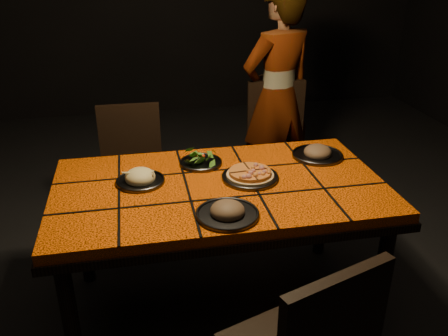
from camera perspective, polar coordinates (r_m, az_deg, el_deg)
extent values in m
cube|color=black|center=(2.74, -0.48, -16.37)|extent=(6.00, 7.00, 0.04)
cube|color=#FF5C08|center=(2.32, -0.54, -2.44)|extent=(1.60, 0.90, 0.05)
cube|color=black|center=(2.34, -0.54, -3.42)|extent=(1.62, 0.92, 0.04)
cylinder|color=black|center=(2.23, -17.91, -17.45)|extent=(0.07, 0.07, 0.66)
cylinder|color=black|center=(2.47, 18.33, -12.89)|extent=(0.07, 0.07, 0.66)
cylinder|color=black|center=(2.83, -16.60, -7.37)|extent=(0.07, 0.07, 0.66)
cylinder|color=black|center=(3.01, 11.75, -4.62)|extent=(0.07, 0.07, 0.66)
cube|color=black|center=(1.61, 13.02, -18.98)|extent=(0.41, 0.17, 0.46)
cube|color=black|center=(3.11, -10.87, -1.52)|extent=(0.41, 0.41, 0.04)
cube|color=black|center=(3.18, -11.24, 3.75)|extent=(0.40, 0.04, 0.44)
cylinder|color=black|center=(3.08, -13.52, -6.80)|extent=(0.03, 0.03, 0.41)
cylinder|color=black|center=(3.07, -7.48, -6.35)|extent=(0.03, 0.03, 0.41)
cylinder|color=black|center=(3.36, -13.34, -3.92)|extent=(0.03, 0.03, 0.41)
cylinder|color=black|center=(3.35, -7.83, -3.51)|extent=(0.03, 0.03, 0.41)
cube|color=black|center=(3.43, 6.73, 1.79)|extent=(0.45, 0.45, 0.04)
cube|color=black|center=(3.52, 6.22, 6.76)|extent=(0.42, 0.07, 0.46)
cylinder|color=black|center=(3.35, 4.36, -3.18)|extent=(0.04, 0.04, 0.43)
cylinder|color=black|center=(3.43, 9.95, -2.81)|extent=(0.04, 0.04, 0.43)
cylinder|color=black|center=(3.65, 3.34, -0.67)|extent=(0.04, 0.04, 0.43)
cylinder|color=black|center=(3.72, 8.50, -0.38)|extent=(0.04, 0.04, 0.43)
imported|color=brown|center=(3.49, 6.43, 8.41)|extent=(0.68, 0.56, 1.61)
cylinder|color=#3D3E43|center=(2.36, 3.15, -1.16)|extent=(0.28, 0.28, 0.01)
torus|color=#3D3E43|center=(2.35, 3.16, -0.99)|extent=(0.28, 0.28, 0.01)
cylinder|color=tan|center=(2.35, 3.16, -0.88)|extent=(0.26, 0.26, 0.01)
cylinder|color=orange|center=(2.34, 3.17, -0.55)|extent=(0.23, 0.23, 0.02)
cylinder|color=#3D3E43|center=(2.35, -10.02, -1.61)|extent=(0.24, 0.24, 0.01)
torus|color=#3D3E43|center=(2.35, -10.03, -1.43)|extent=(0.24, 0.24, 0.01)
ellipsoid|color=beige|center=(2.34, -10.06, -1.05)|extent=(0.14, 0.14, 0.08)
cylinder|color=#3D3E43|center=(2.51, -2.81, 0.59)|extent=(0.22, 0.22, 0.01)
torus|color=#3D3E43|center=(2.51, -2.81, 0.76)|extent=(0.23, 0.23, 0.01)
cylinder|color=#3D3E43|center=(2.04, 0.42, -5.64)|extent=(0.27, 0.27, 0.01)
torus|color=#3D3E43|center=(2.03, 0.42, -5.44)|extent=(0.28, 0.28, 0.01)
ellipsoid|color=brown|center=(2.02, 0.42, -4.94)|extent=(0.16, 0.16, 0.09)
cylinder|color=#3D3E43|center=(2.65, 11.16, 1.48)|extent=(0.28, 0.28, 0.01)
torus|color=#3D3E43|center=(2.65, 11.18, 1.64)|extent=(0.28, 0.28, 0.01)
ellipsoid|color=brown|center=(2.64, 11.21, 2.06)|extent=(0.17, 0.17, 0.09)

